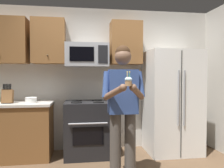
# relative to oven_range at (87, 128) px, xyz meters

# --- Properties ---
(wall_back) EXTENTS (4.40, 0.10, 2.60)m
(wall_back) POSITION_rel_oven_range_xyz_m (0.15, 0.39, 0.84)
(wall_back) COLOR beige
(wall_back) RESTS_ON ground
(oven_range) EXTENTS (0.76, 0.70, 0.93)m
(oven_range) POSITION_rel_oven_range_xyz_m (0.00, 0.00, 0.00)
(oven_range) COLOR black
(oven_range) RESTS_ON ground
(microwave) EXTENTS (0.74, 0.41, 0.40)m
(microwave) POSITION_rel_oven_range_xyz_m (0.00, 0.12, 1.26)
(microwave) COLOR #9EA0A5
(refrigerator) EXTENTS (0.90, 0.75, 1.80)m
(refrigerator) POSITION_rel_oven_range_xyz_m (1.50, -0.04, 0.44)
(refrigerator) COLOR white
(refrigerator) RESTS_ON ground
(cabinet_row_upper) EXTENTS (2.78, 0.36, 0.76)m
(cabinet_row_upper) POSITION_rel_oven_range_xyz_m (-0.57, 0.17, 1.49)
(cabinet_row_upper) COLOR brown
(counter_left) EXTENTS (1.44, 0.66, 0.92)m
(counter_left) POSITION_rel_oven_range_xyz_m (-1.30, 0.02, 0.00)
(counter_left) COLOR brown
(counter_left) RESTS_ON ground
(knife_block) EXTENTS (0.16, 0.15, 0.32)m
(knife_block) POSITION_rel_oven_range_xyz_m (-1.27, -0.03, 0.58)
(knife_block) COLOR brown
(knife_block) RESTS_ON counter_left
(bowl_large_white) EXTENTS (0.19, 0.19, 0.09)m
(bowl_large_white) POSITION_rel_oven_range_xyz_m (-0.92, -0.00, 0.50)
(bowl_large_white) COLOR white
(bowl_large_white) RESTS_ON counter_left
(person) EXTENTS (0.60, 0.48, 1.76)m
(person) POSITION_rel_oven_range_xyz_m (0.44, -0.91, 0.53)
(person) COLOR #4C4742
(person) RESTS_ON ground
(cupcake) EXTENTS (0.09, 0.09, 0.17)m
(cupcake) POSITION_rel_oven_range_xyz_m (0.44, -1.23, 0.83)
(cupcake) COLOR #A87F56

